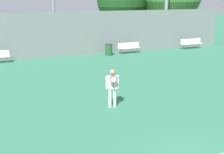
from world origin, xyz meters
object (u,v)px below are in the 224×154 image
bench_adjacent_court (191,42)px  tree_dark_dense (122,0)px  trash_bin (109,50)px  bench_courtside_near (129,47)px  tennis_player (112,86)px

bench_adjacent_court → tree_dark_dense: size_ratio=0.31×
trash_bin → bench_adjacent_court: bearing=1.1°
bench_courtside_near → trash_bin: 1.80m
trash_bin → tree_dark_dense: (3.11, 5.32, 3.71)m
bench_adjacent_court → tennis_player: bearing=-137.9°
tennis_player → bench_courtside_near: (4.84, 9.83, -0.41)m
bench_adjacent_court → trash_bin: 7.84m
bench_courtside_near → tree_dark_dense: tree_dark_dense is taller
trash_bin → tree_dark_dense: tree_dark_dense is taller
tennis_player → trash_bin: size_ratio=1.84×
tennis_player → bench_adjacent_court: size_ratio=0.82×
bench_adjacent_court → tree_dark_dense: bearing=132.5°
trash_bin → tree_dark_dense: bearing=59.7°
bench_courtside_near → trash_bin: bearing=-175.1°
tennis_player → bench_courtside_near: 10.97m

